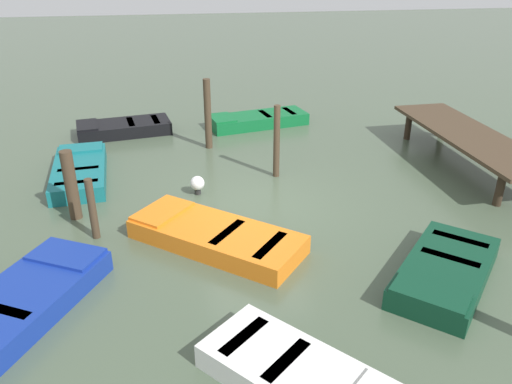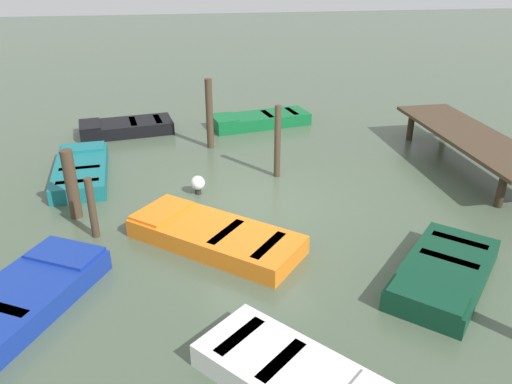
% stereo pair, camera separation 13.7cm
% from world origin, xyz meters
% --- Properties ---
extents(ground_plane, '(80.00, 80.00, 0.00)m').
position_xyz_m(ground_plane, '(0.00, 0.00, 0.00)').
color(ground_plane, '#475642').
extents(dock_segment, '(6.04, 1.91, 0.95)m').
position_xyz_m(dock_segment, '(-1.48, 6.27, 0.84)').
color(dock_segment, '#423323').
rests_on(dock_segment, ground_plane).
extents(rowboat_teal, '(3.29, 1.63, 0.46)m').
position_xyz_m(rowboat_teal, '(-2.30, -4.42, 0.22)').
color(rowboat_teal, '#14666B').
rests_on(rowboat_teal, ground_plane).
extents(rowboat_orange, '(3.41, 3.71, 0.46)m').
position_xyz_m(rowboat_orange, '(1.65, -1.13, 0.22)').
color(rowboat_orange, orange).
rests_on(rowboat_orange, ground_plane).
extents(rowboat_dark_green, '(3.07, 2.95, 0.46)m').
position_xyz_m(rowboat_dark_green, '(3.63, 2.96, 0.22)').
color(rowboat_dark_green, '#0C3823').
rests_on(rowboat_dark_green, ground_plane).
extents(rowboat_green, '(1.88, 3.55, 0.46)m').
position_xyz_m(rowboat_green, '(-5.99, 1.02, 0.22)').
color(rowboat_green, '#0F602D').
rests_on(rowboat_green, ground_plane).
extents(rowboat_white, '(2.93, 2.81, 0.46)m').
position_xyz_m(rowboat_white, '(5.69, -0.30, 0.22)').
color(rowboat_white, silver).
rests_on(rowboat_white, ground_plane).
extents(rowboat_blue, '(3.81, 2.95, 0.46)m').
position_xyz_m(rowboat_blue, '(3.43, -4.62, 0.22)').
color(rowboat_blue, navy).
rests_on(rowboat_blue, ground_plane).
extents(rowboat_black, '(1.80, 3.16, 0.46)m').
position_xyz_m(rowboat_black, '(-5.85, -3.52, 0.22)').
color(rowboat_black, black).
rests_on(rowboat_black, ground_plane).
extents(mooring_piling_center, '(0.27, 0.27, 1.64)m').
position_xyz_m(mooring_piling_center, '(-0.04, -4.19, 0.82)').
color(mooring_piling_center, '#423323').
rests_on(mooring_piling_center, ground_plane).
extents(mooring_piling_mid_right, '(0.21, 0.21, 2.14)m').
position_xyz_m(mooring_piling_mid_right, '(-4.10, -0.81, 1.07)').
color(mooring_piling_mid_right, '#423323').
rests_on(mooring_piling_mid_right, ground_plane).
extents(mooring_piling_near_right, '(0.17, 0.17, 1.98)m').
position_xyz_m(mooring_piling_near_right, '(-1.63, 0.82, 0.99)').
color(mooring_piling_near_right, '#423323').
rests_on(mooring_piling_near_right, ground_plane).
extents(mooring_piling_near_left, '(0.16, 0.16, 1.37)m').
position_xyz_m(mooring_piling_near_left, '(0.95, -3.62, 0.68)').
color(mooring_piling_near_left, '#423323').
rests_on(mooring_piling_near_left, ground_plane).
extents(marker_buoy, '(0.36, 0.36, 0.48)m').
position_xyz_m(marker_buoy, '(-0.84, -1.35, 0.29)').
color(marker_buoy, '#262626').
rests_on(marker_buoy, ground_plane).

